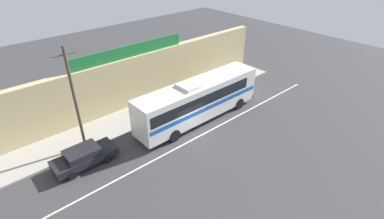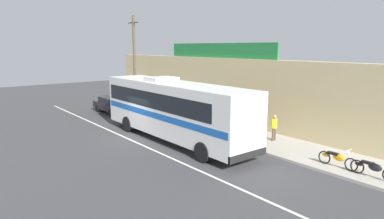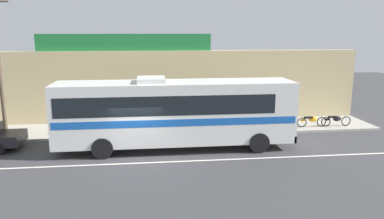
{
  "view_description": "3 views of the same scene",
  "coord_description": "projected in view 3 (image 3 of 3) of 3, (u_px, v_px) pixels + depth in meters",
  "views": [
    {
      "loc": [
        -13.28,
        -15.24,
        14.29
      ],
      "look_at": [
        0.91,
        0.82,
        1.59
      ],
      "focal_mm": 27.75,
      "sensor_mm": 36.0,
      "label": 1
    },
    {
      "loc": [
        18.21,
        -10.18,
        5.64
      ],
      "look_at": [
        3.47,
        1.52,
        2.09
      ],
      "focal_mm": 31.33,
      "sensor_mm": 36.0,
      "label": 2
    },
    {
      "loc": [
        0.61,
        -17.66,
        6.07
      ],
      "look_at": [
        2.98,
        2.1,
        1.9
      ],
      "focal_mm": 35.09,
      "sensor_mm": 36.0,
      "label": 3
    }
  ],
  "objects": [
    {
      "name": "pedestrian_far_right",
      "position": [
        206.0,
        111.0,
        24.08
      ],
      "size": [
        0.3,
        0.48,
        1.59
      ],
      "color": "brown",
      "rests_on": "sidewalk_slab"
    },
    {
      "name": "sidewalk_slab",
      "position": [
        139.0,
        129.0,
        23.37
      ],
      "size": [
        30.0,
        3.6,
        0.14
      ],
      "primitive_type": "cube",
      "color": "#A8A399",
      "rests_on": "ground_plane"
    },
    {
      "name": "ground_plane",
      "position": [
        137.0,
        158.0,
        18.33
      ],
      "size": [
        70.0,
        70.0,
        0.0
      ],
      "primitive_type": "plane",
      "color": "#3A3A3D"
    },
    {
      "name": "storefront_billboard",
      "position": [
        125.0,
        42.0,
        24.29
      ],
      "size": [
        11.25,
        0.12,
        1.1
      ],
      "primitive_type": "cube",
      "color": "#1E7538",
      "rests_on": "storefront_facade"
    },
    {
      "name": "pedestrian_by_curb",
      "position": [
        234.0,
        110.0,
        24.27
      ],
      "size": [
        0.3,
        0.48,
        1.56
      ],
      "color": "brown",
      "rests_on": "sidewalk_slab"
    },
    {
      "name": "motorcycle_red",
      "position": [
        336.0,
        120.0,
        23.76
      ],
      "size": [
        1.97,
        0.56,
        0.94
      ],
      "color": "black",
      "rests_on": "sidewalk_slab"
    },
    {
      "name": "intercity_bus",
      "position": [
        174.0,
        110.0,
        19.33
      ],
      "size": [
        12.19,
        2.63,
        3.78
      ],
      "color": "silver",
      "rests_on": "ground_plane"
    },
    {
      "name": "road_center_stripe",
      "position": [
        136.0,
        163.0,
        17.55
      ],
      "size": [
        30.0,
        0.14,
        0.01
      ],
      "primitive_type": "cube",
      "color": "silver",
      "rests_on": "ground_plane"
    },
    {
      "name": "motorcycle_purple",
      "position": [
        311.0,
        120.0,
        23.59
      ],
      "size": [
        1.91,
        0.56,
        0.94
      ],
      "color": "black",
      "rests_on": "sidewalk_slab"
    },
    {
      "name": "storefront_facade",
      "position": [
        138.0,
        87.0,
        24.98
      ],
      "size": [
        30.0,
        0.7,
        4.8
      ],
      "primitive_type": "cube",
      "color": "tan",
      "rests_on": "ground_plane"
    }
  ]
}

